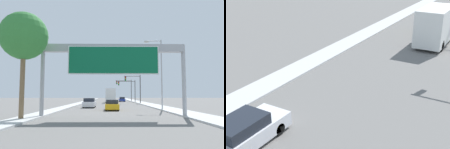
{
  "view_description": "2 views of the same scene",
  "coord_description": "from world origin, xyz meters",
  "views": [
    {
      "loc": [
        -0.41,
        -1.8,
        1.99
      ],
      "look_at": [
        0.0,
        27.25,
        4.72
      ],
      "focal_mm": 35.0,
      "sensor_mm": 36.0,
      "label": 1
    },
    {
      "loc": [
        6.62,
        24.72,
        8.82
      ],
      "look_at": [
        -1.98,
        39.41,
        1.76
      ],
      "focal_mm": 50.0,
      "sensor_mm": 36.0,
      "label": 2
    }
  ],
  "objects": [
    {
      "name": "sidewalk_right",
      "position": [
        7.75,
        60.0,
        0.07
      ],
      "size": [
        3.0,
        120.0,
        0.15
      ],
      "color": "beige",
      "rests_on": "ground"
    },
    {
      "name": "median_strip_left",
      "position": [
        -7.25,
        60.0,
        0.07
      ],
      "size": [
        2.0,
        120.0,
        0.15
      ],
      "color": "beige",
      "rests_on": "ground"
    },
    {
      "name": "sign_gantry",
      "position": [
        0.0,
        17.87,
        5.38
      ],
      "size": [
        13.27,
        0.73,
        6.63
      ],
      "color": "#9EA0A5",
      "rests_on": "ground"
    },
    {
      "name": "car_mid_left",
      "position": [
        0.0,
        27.12,
        0.65
      ],
      "size": [
        1.76,
        4.32,
        1.36
      ],
      "color": "gold",
      "rests_on": "ground"
    },
    {
      "name": "car_far_center",
      "position": [
        3.5,
        63.65,
        0.65
      ],
      "size": [
        1.72,
        4.45,
        1.37
      ],
      "color": "navy",
      "rests_on": "ground"
    },
    {
      "name": "car_mid_right",
      "position": [
        -3.5,
        33.26,
        0.7
      ],
      "size": [
        1.86,
        4.63,
        1.49
      ],
      "color": "silver",
      "rests_on": "ground"
    },
    {
      "name": "truck_box_primary",
      "position": [
        0.0,
        54.71,
        1.81
      ],
      "size": [
        2.47,
        7.72,
        3.59
      ],
      "color": "yellow",
      "rests_on": "ground"
    },
    {
      "name": "traffic_light_near_intersection",
      "position": [
        5.63,
        48.0,
        4.37
      ],
      "size": [
        3.77,
        0.32,
        6.58
      ],
      "color": "#3D3D3F",
      "rests_on": "ground"
    },
    {
      "name": "traffic_light_mid_block",
      "position": [
        5.12,
        58.0,
        4.11
      ],
      "size": [
        4.99,
        0.32,
        6.01
      ],
      "color": "#3D3D3F",
      "rests_on": "ground"
    },
    {
      "name": "traffic_light_far_intersection",
      "position": [
        5.18,
        68.0,
        4.64
      ],
      "size": [
        5.17,
        0.32,
        6.85
      ],
      "color": "#3D3D3F",
      "rests_on": "ground"
    },
    {
      "name": "palm_tree_foreground",
      "position": [
        -7.35,
        15.72,
        6.73
      ],
      "size": [
        3.87,
        3.87,
        8.73
      ],
      "color": "brown",
      "rests_on": "ground"
    },
    {
      "name": "street_lamp_right",
      "position": [
        6.59,
        27.98,
        5.6
      ],
      "size": [
        2.43,
        0.28,
        9.65
      ],
      "color": "#9EA0A5",
      "rests_on": "ground"
    }
  ]
}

